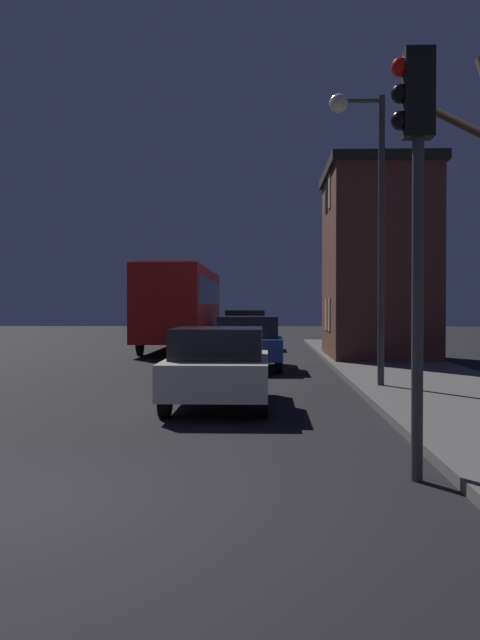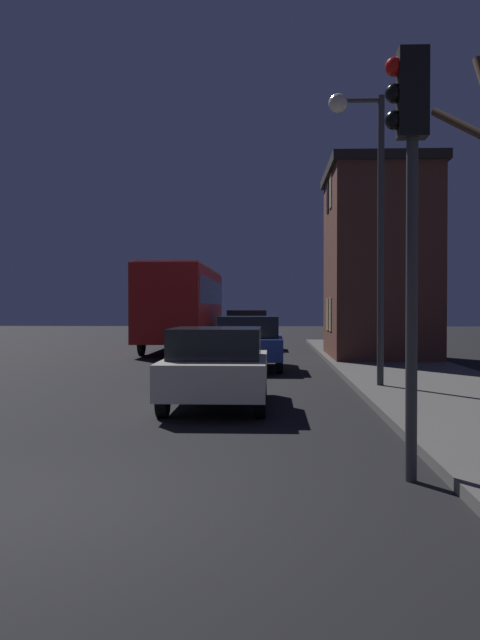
# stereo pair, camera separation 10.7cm
# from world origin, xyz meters

# --- Properties ---
(ground_plane) EXTENTS (120.00, 120.00, 0.00)m
(ground_plane) POSITION_xyz_m (0.00, 0.00, 0.00)
(ground_plane) COLOR black
(brick_building) EXTENTS (3.51, 5.68, 6.35)m
(brick_building) POSITION_xyz_m (5.66, 17.94, 3.33)
(brick_building) COLOR brown
(brick_building) RESTS_ON sidewalk
(streetlamp) EXTENTS (1.17, 0.40, 6.13)m
(streetlamp) POSITION_xyz_m (4.03, 8.85, 4.27)
(streetlamp) COLOR #38383A
(streetlamp) RESTS_ON sidewalk
(traffic_light) EXTENTS (0.43, 0.24, 4.40)m
(traffic_light) POSITION_xyz_m (3.46, 1.08, 3.15)
(traffic_light) COLOR #38383A
(traffic_light) RESTS_ON ground
(bus) EXTENTS (2.43, 11.31, 3.44)m
(bus) POSITION_xyz_m (-1.63, 23.59, 2.06)
(bus) COLOR red
(bus) RESTS_ON ground
(car_near_lane) EXTENTS (1.75, 3.96, 1.42)m
(car_near_lane) POSITION_xyz_m (1.09, 6.39, 0.74)
(car_near_lane) COLOR beige
(car_near_lane) RESTS_ON ground
(car_mid_lane) EXTENTS (1.89, 4.15, 1.52)m
(car_mid_lane) POSITION_xyz_m (1.42, 14.17, 0.80)
(car_mid_lane) COLOR navy
(car_mid_lane) RESTS_ON ground
(car_far_lane) EXTENTS (1.85, 4.62, 1.65)m
(car_far_lane) POSITION_xyz_m (1.04, 24.23, 0.86)
(car_far_lane) COLOR black
(car_far_lane) RESTS_ON ground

